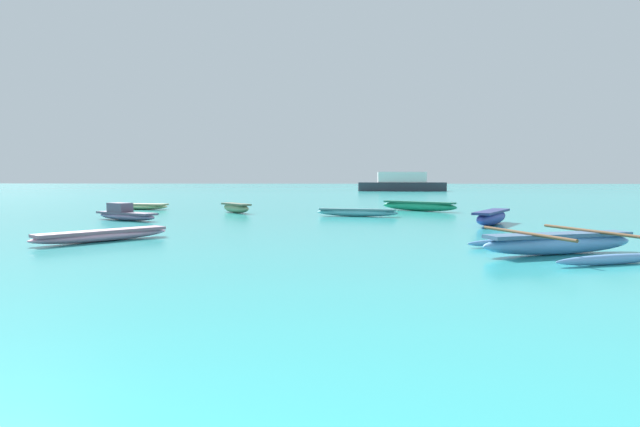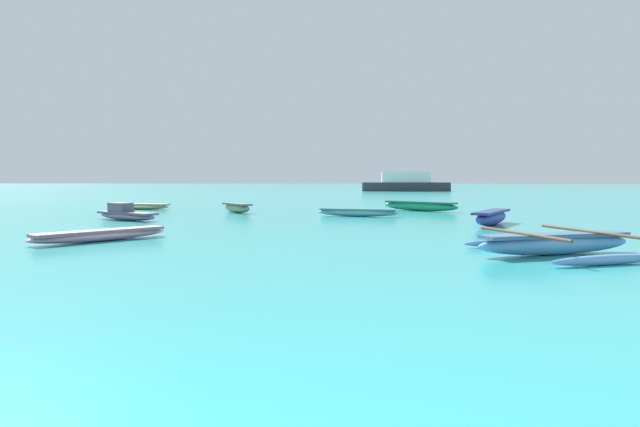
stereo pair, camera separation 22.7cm
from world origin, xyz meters
The scene contains 9 objects.
moored_boat_0 centered at (5.39, 26.29, 0.25)m, with size 3.51×2.87×0.46m.
moored_boat_1 centered at (6.91, 18.57, 0.27)m, with size 2.06×3.17×0.50m.
moored_boat_2 centered at (-6.52, 20.04, 0.23)m, with size 3.01×2.18×0.66m.
moored_boat_3 centered at (6.48, 11.18, 0.24)m, with size 3.74×3.90×0.51m.
moored_boat_4 centered at (-3.14, 24.54, 0.24)m, with size 1.80×2.08×0.44m.
moored_boat_5 centered at (-4.43, 13.13, 0.17)m, with size 2.85×3.19×0.29m.
moored_boat_6 centered at (-8.43, 26.95, 0.17)m, with size 3.01×1.37×0.29m.
moored_boat_7 centered at (2.35, 22.45, 0.18)m, with size 3.46×1.23×0.32m.
distant_ferry centered at (8.10, 62.26, 0.86)m, with size 9.59×2.11×2.11m.
Camera 2 is at (2.09, -1.27, 1.70)m, focal length 32.00 mm.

